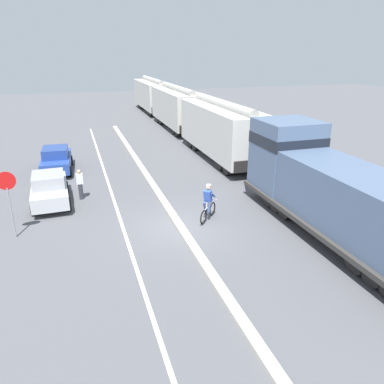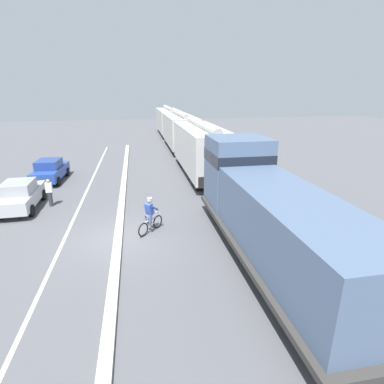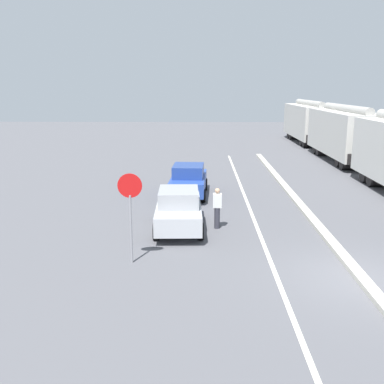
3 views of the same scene
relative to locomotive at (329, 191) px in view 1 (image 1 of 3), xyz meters
name	(u,v)px [view 1 (image 1 of 3)]	position (x,y,z in m)	size (l,w,h in m)	color
ground_plane	(179,227)	(-5.99, 2.20, -1.80)	(120.00, 120.00, 0.00)	#56565B
median_curb	(151,183)	(-5.99, 8.20, -1.72)	(0.36, 36.00, 0.16)	beige
lane_stripe	(110,188)	(-8.39, 8.20, -1.79)	(0.14, 36.00, 0.01)	silver
locomotive	(329,191)	(0.00, 0.00, 0.00)	(3.10, 11.61, 4.20)	slate
hopper_car_lead	(222,130)	(0.00, 12.16, 0.28)	(2.90, 10.60, 4.18)	silver
hopper_car_middle	(178,108)	(0.00, 23.76, 0.28)	(2.90, 10.60, 4.18)	beige
hopper_car_trailing	(153,95)	(0.00, 35.36, 0.28)	(2.90, 10.60, 4.18)	beige
parked_car_silver	(50,188)	(-11.49, 6.84, -0.98)	(1.95, 4.26, 1.62)	#B7BABF
parked_car_blue	(56,159)	(-11.26, 12.39, -0.98)	(1.97, 4.27, 1.62)	#28479E
cyclist	(208,203)	(-4.51, 2.52, -0.98)	(1.21, 1.29, 1.71)	black
stop_sign	(8,192)	(-12.80, 3.36, 0.23)	(0.76, 0.08, 2.88)	gray
pedestrian_by_cars	(80,184)	(-9.98, 6.98, -0.95)	(0.34, 0.22, 1.62)	#33333D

